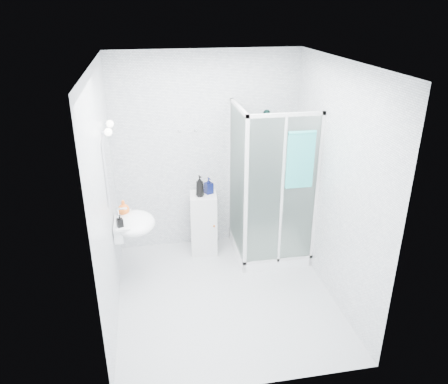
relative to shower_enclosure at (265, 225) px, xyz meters
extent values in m
cube|color=white|center=(-0.67, -0.77, 0.85)|extent=(2.40, 2.60, 2.60)
cube|color=silver|center=(-0.67, -0.77, -0.44)|extent=(2.40, 2.60, 0.01)
cube|color=white|center=(-0.67, -0.77, 2.15)|extent=(2.40, 2.60, 0.01)
cube|color=white|center=(0.08, 0.08, -0.39)|extent=(0.90, 0.90, 0.12)
cube|color=silver|center=(-0.35, 0.08, 1.53)|extent=(0.04, 0.90, 0.04)
cube|color=silver|center=(0.08, -0.35, 1.53)|extent=(0.90, 0.04, 0.04)
cube|color=silver|center=(-0.35, -0.35, 0.55)|extent=(0.04, 0.04, 2.00)
cube|color=white|center=(-0.36, 0.08, 0.59)|extent=(0.02, 0.82, 1.84)
cube|color=white|center=(0.08, -0.36, 0.59)|extent=(0.82, 0.02, 1.84)
cube|color=silver|center=(0.08, -0.35, 0.59)|extent=(0.03, 0.04, 1.84)
cylinder|color=silver|center=(0.08, 0.47, 0.90)|extent=(0.02, 0.02, 1.00)
cylinder|color=silver|center=(0.08, 0.44, 1.37)|extent=(0.09, 0.05, 0.09)
cylinder|color=silver|center=(0.13, 0.50, 0.60)|extent=(0.12, 0.04, 0.12)
cylinder|color=silver|center=(0.36, -0.39, 1.33)|extent=(0.03, 0.05, 0.03)
cube|color=white|center=(-1.81, -0.32, 0.30)|extent=(0.10, 0.40, 0.18)
ellipsoid|color=white|center=(-1.63, -0.32, 0.35)|extent=(0.46, 0.56, 0.20)
cube|color=white|center=(-1.75, -0.32, 0.40)|extent=(0.16, 0.50, 0.02)
cylinder|color=silver|center=(-1.81, -0.32, 0.48)|extent=(0.04, 0.04, 0.16)
cylinder|color=silver|center=(-1.76, -0.32, 0.55)|extent=(0.12, 0.02, 0.02)
cube|color=white|center=(-1.85, -0.32, 1.05)|extent=(0.02, 0.60, 0.70)
cylinder|color=silver|center=(-1.84, -0.48, 1.47)|extent=(0.05, 0.04, 0.04)
sphere|color=white|center=(-1.80, -0.48, 1.47)|extent=(0.08, 0.08, 0.08)
cylinder|color=silver|center=(-1.84, -0.16, 1.47)|extent=(0.05, 0.04, 0.04)
sphere|color=white|center=(-1.80, -0.16, 1.47)|extent=(0.08, 0.08, 0.08)
cylinder|color=silver|center=(-1.02, 0.50, 1.17)|extent=(0.02, 0.04, 0.02)
sphere|color=silver|center=(-1.02, 0.48, 1.17)|extent=(0.03, 0.03, 0.03)
cylinder|color=silver|center=(-0.82, 0.50, 1.17)|extent=(0.02, 0.04, 0.02)
sphere|color=silver|center=(-0.82, 0.48, 1.17)|extent=(0.03, 0.03, 0.03)
cube|color=silver|center=(-0.76, 0.27, -0.03)|extent=(0.37, 0.37, 0.83)
cube|color=silver|center=(-0.76, 0.11, -0.03)|extent=(0.31, 0.04, 0.70)
sphere|color=#B75819|center=(-0.66, 0.09, 0.01)|extent=(0.03, 0.03, 0.03)
cube|color=teal|center=(0.26, -0.40, 1.01)|extent=(0.32, 0.04, 0.65)
cylinder|color=teal|center=(0.26, -0.40, 1.34)|extent=(0.32, 0.05, 0.05)
imported|color=black|center=(-0.81, 0.24, 0.52)|extent=(0.13, 0.13, 0.28)
imported|color=#0B1243|center=(-0.69, 0.31, 0.49)|extent=(0.12, 0.13, 0.21)
imported|color=orange|center=(-1.75, -0.19, 0.50)|extent=(0.18, 0.18, 0.17)
imported|color=black|center=(-1.78, -0.49, 0.48)|extent=(0.08, 0.08, 0.14)
camera|label=1|loc=(-1.43, -4.81, 2.67)|focal=35.00mm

